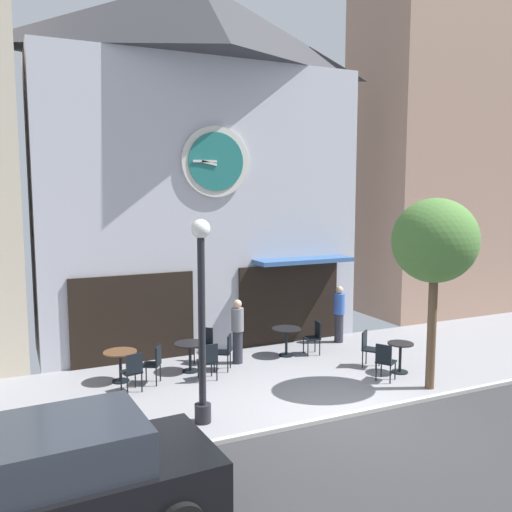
# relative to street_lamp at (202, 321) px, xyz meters

# --- Properties ---
(ground_plane) EXTENTS (27.31, 10.76, 0.13)m
(ground_plane) POSITION_rel_street_lamp_xyz_m (2.80, -1.06, -2.02)
(ground_plane) COLOR gray
(clock_building) EXTENTS (9.12, 3.79, 10.29)m
(clock_building) POSITION_rel_street_lamp_xyz_m (1.90, 5.55, 3.34)
(clock_building) COLOR #B2B2BC
(clock_building) RESTS_ON ground_plane
(neighbor_building_right) EXTENTS (5.15, 3.53, 13.11)m
(neighbor_building_right) POSITION_rel_street_lamp_xyz_m (10.92, 6.08, 4.56)
(neighbor_building_right) COLOR #9E7A66
(neighbor_building_right) RESTS_ON ground_plane
(street_lamp) EXTENTS (0.36, 0.36, 3.93)m
(street_lamp) POSITION_rel_street_lamp_xyz_m (0.00, 0.00, 0.00)
(street_lamp) COLOR black
(street_lamp) RESTS_ON ground_plane
(street_tree) EXTENTS (1.96, 1.77, 4.29)m
(street_tree) POSITION_rel_street_lamp_xyz_m (5.27, -0.41, 1.33)
(street_tree) COLOR brown
(street_tree) RESTS_ON ground_plane
(cafe_table_near_door) EXTENTS (0.77, 0.77, 0.73)m
(cafe_table_near_door) POSITION_rel_street_lamp_xyz_m (-1.00, 2.94, -1.46)
(cafe_table_near_door) COLOR black
(cafe_table_near_door) RESTS_ON ground_plane
(cafe_table_leftmost) EXTENTS (0.77, 0.77, 0.72)m
(cafe_table_leftmost) POSITION_rel_street_lamp_xyz_m (0.70, 2.95, -1.46)
(cafe_table_leftmost) COLOR black
(cafe_table_leftmost) RESTS_ON ground_plane
(cafe_table_center_left) EXTENTS (0.78, 0.78, 0.76)m
(cafe_table_center_left) POSITION_rel_street_lamp_xyz_m (3.46, 3.10, -1.43)
(cafe_table_center_left) COLOR black
(cafe_table_center_left) RESTS_ON ground_plane
(cafe_table_center_right) EXTENTS (0.63, 0.63, 0.74)m
(cafe_table_center_right) POSITION_rel_street_lamp_xyz_m (5.35, 0.72, -1.50)
(cafe_table_center_right) COLOR black
(cafe_table_center_right) RESTS_ON ground_plane
(cafe_chair_under_awning) EXTENTS (0.55, 0.55, 0.90)m
(cafe_chair_under_awning) POSITION_rel_street_lamp_xyz_m (4.62, 0.37, -1.47)
(cafe_chair_under_awning) COLOR black
(cafe_chair_under_awning) RESTS_ON ground_plane
(cafe_chair_mid_row) EXTENTS (0.41, 0.41, 0.90)m
(cafe_chair_mid_row) POSITION_rel_street_lamp_xyz_m (0.89, 2.13, -1.47)
(cafe_chair_mid_row) COLOR black
(cafe_chair_mid_row) RESTS_ON ground_plane
(cafe_chair_near_tree) EXTENTS (0.55, 0.55, 0.90)m
(cafe_chair_near_tree) POSITION_rel_street_lamp_xyz_m (1.53, 2.68, -1.47)
(cafe_chair_near_tree) COLOR black
(cafe_chair_near_tree) RESTS_ON ground_plane
(cafe_chair_left_end) EXTENTS (0.46, 0.46, 0.90)m
(cafe_chair_left_end) POSITION_rel_street_lamp_xyz_m (4.23, 2.91, -1.47)
(cafe_chair_left_end) COLOR black
(cafe_chair_left_end) RESTS_ON ground_plane
(cafe_chair_outer) EXTENTS (0.48, 0.48, 0.90)m
(cafe_chair_outer) POSITION_rel_street_lamp_xyz_m (-0.89, 2.12, -1.47)
(cafe_chair_outer) COLOR black
(cafe_chair_outer) RESTS_ON ground_plane
(cafe_chair_facing_street) EXTENTS (0.57, 0.57, 0.90)m
(cafe_chair_facing_street) POSITION_rel_street_lamp_xyz_m (1.27, 3.50, -1.47)
(cafe_chair_facing_street) COLOR black
(cafe_chair_facing_street) RESTS_ON ground_plane
(cafe_chair_curbside) EXTENTS (0.56, 0.56, 0.90)m
(cafe_chair_curbside) POSITION_rel_street_lamp_xyz_m (4.92, 1.44, -1.47)
(cafe_chair_curbside) COLOR black
(cafe_chair_curbside) RESTS_ON ground_plane
(cafe_chair_right_end) EXTENTS (0.55, 0.55, 0.90)m
(cafe_chair_right_end) POSITION_rel_street_lamp_xyz_m (-0.31, 2.48, -1.47)
(cafe_chair_right_end) COLOR black
(cafe_chair_right_end) RESTS_ON ground_plane
(pedestrian_blue) EXTENTS (0.41, 0.41, 1.67)m
(pedestrian_blue) POSITION_rel_street_lamp_xyz_m (5.49, 3.63, -1.13)
(pedestrian_blue) COLOR #2D2D38
(pedestrian_blue) RESTS_ON ground_plane
(pedestrian_grey) EXTENTS (0.39, 0.39, 1.67)m
(pedestrian_grey) POSITION_rel_street_lamp_xyz_m (2.02, 3.07, -1.13)
(pedestrian_grey) COLOR #2D2D38
(pedestrian_grey) RESTS_ON ground_plane
(parked_car_black) EXTENTS (4.39, 2.20, 1.55)m
(parked_car_black) POSITION_rel_street_lamp_xyz_m (-2.97, -2.65, -1.23)
(parked_car_black) COLOR black
(parked_car_black) RESTS_ON ground_plane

